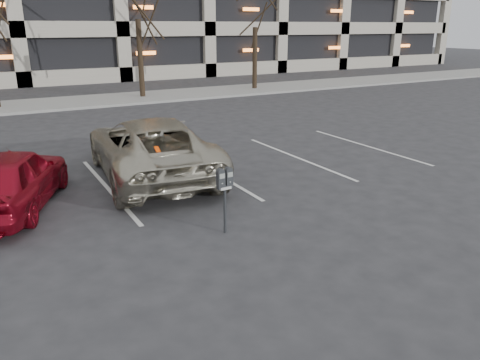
% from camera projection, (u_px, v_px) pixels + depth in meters
% --- Properties ---
extents(ground, '(140.00, 140.00, 0.00)m').
position_uv_depth(ground, '(201.00, 208.00, 10.01)').
color(ground, '#28282B').
rests_on(ground, ground).
extents(sidewalk, '(80.00, 4.00, 0.12)m').
position_uv_depth(sidewalk, '(65.00, 103.00, 23.22)').
color(sidewalk, gray).
rests_on(sidewalk, ground).
extents(stall_lines, '(16.90, 5.20, 0.00)m').
position_uv_depth(stall_lines, '(108.00, 188.00, 11.26)').
color(stall_lines, silver).
rests_on(stall_lines, ground).
extents(parking_meter, '(0.33, 0.14, 1.25)m').
position_uv_depth(parking_meter, '(225.00, 185.00, 8.55)').
color(parking_meter, black).
rests_on(parking_meter, ground).
extents(suv_silver, '(3.11, 5.78, 1.55)m').
position_uv_depth(suv_silver, '(151.00, 147.00, 11.90)').
color(suv_silver, '#B8B29D').
rests_on(suv_silver, ground).
extents(car_red, '(3.01, 4.23, 1.34)m').
position_uv_depth(car_red, '(10.00, 179.00, 9.79)').
color(car_red, maroon).
rests_on(car_red, ground).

